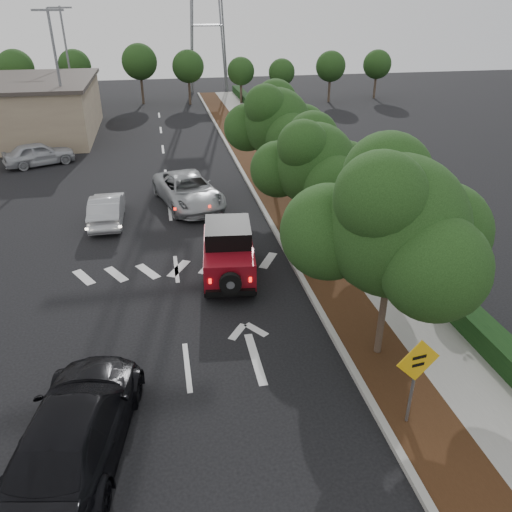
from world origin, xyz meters
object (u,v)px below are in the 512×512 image
object	(u,v)px
red_jeep	(228,250)
black_suv_oncoming	(76,427)
speed_hump_sign	(416,371)
silver_suv_ahead	(188,190)

from	to	relation	value
red_jeep	black_suv_oncoming	bearing A→B (deg)	-114.46
speed_hump_sign	silver_suv_ahead	bearing A→B (deg)	96.78
black_suv_oncoming	silver_suv_ahead	bearing A→B (deg)	-92.73
silver_suv_ahead	black_suv_oncoming	size ratio (longest dim) A/B	1.01
red_jeep	black_suv_oncoming	xyz separation A→B (m)	(-4.61, -7.68, -0.26)
red_jeep	speed_hump_sign	size ratio (longest dim) A/B	1.70
red_jeep	silver_suv_ahead	bearing A→B (deg)	103.49
silver_suv_ahead	black_suv_oncoming	distance (m)	15.85
silver_suv_ahead	speed_hump_sign	size ratio (longest dim) A/B	2.25
silver_suv_ahead	black_suv_oncoming	world-z (taller)	black_suv_oncoming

